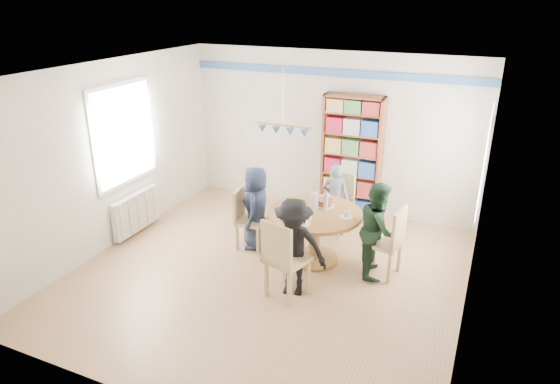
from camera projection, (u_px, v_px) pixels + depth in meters
The scene contains 14 objects.
ground at pixel (268, 274), 6.77m from camera, with size 5.00×5.00×0.00m, color tan.
room_shell at pixel (277, 138), 6.98m from camera, with size 5.00×5.00×5.00m.
radiator at pixel (136, 212), 7.80m from camera, with size 0.12×1.00×0.60m.
dining_table at pixel (315, 224), 6.91m from camera, with size 1.30×1.30×0.75m.
chair_left at pixel (246, 216), 7.31m from camera, with size 0.44×0.44×0.91m.
chair_right at pixel (390, 239), 6.54m from camera, with size 0.50×0.50×0.98m.
chair_far at pixel (338, 201), 7.76m from camera, with size 0.51×0.51×0.97m.
chair_near at pixel (283, 256), 6.04m from camera, with size 0.57×0.57×1.05m.
person_left at pixel (256, 208), 7.27m from camera, with size 0.61×0.40×1.25m, color #192238.
person_right at pixel (378, 230), 6.55m from camera, with size 0.63×0.49×1.30m, color #193320.
person_far at pixel (335, 199), 7.67m from camera, with size 0.43×0.28×1.17m, color gray.
person_near at pixel (293, 247), 6.12m from camera, with size 0.83×0.48×1.28m, color black.
bookshelf at pixel (352, 158), 8.21m from camera, with size 0.98×0.29×2.05m.
tableware at pixel (314, 207), 6.85m from camera, with size 1.07×1.07×0.28m.
Camera 1 is at (2.53, -5.29, 3.56)m, focal length 32.00 mm.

